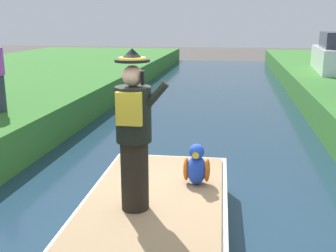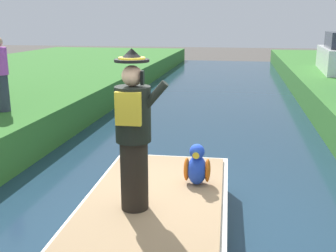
{
  "view_description": "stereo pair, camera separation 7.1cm",
  "coord_description": "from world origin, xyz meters",
  "px_view_note": "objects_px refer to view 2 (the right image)",
  "views": [
    {
      "loc": [
        0.9,
        -4.84,
        2.85
      ],
      "look_at": [
        0.14,
        -0.16,
        1.61
      ],
      "focal_mm": 43.45,
      "sensor_mm": 36.0,
      "label": 1
    },
    {
      "loc": [
        0.97,
        -4.83,
        2.85
      ],
      "look_at": [
        0.14,
        -0.16,
        1.61
      ],
      "focal_mm": 43.45,
      "sensor_mm": 36.0,
      "label": 2
    }
  ],
  "objects_px": {
    "parrot_plush": "(197,167)",
    "person_bystander": "(1,74)",
    "boat": "(150,233)",
    "person_pirate": "(134,132)"
  },
  "relations": [
    {
      "from": "boat",
      "to": "person_bystander",
      "type": "distance_m",
      "value": 5.68
    },
    {
      "from": "boat",
      "to": "person_bystander",
      "type": "bearing_deg",
      "value": 137.84
    },
    {
      "from": "boat",
      "to": "person_pirate",
      "type": "xyz_separation_m",
      "value": [
        -0.18,
        0.01,
        1.23
      ]
    },
    {
      "from": "person_pirate",
      "to": "parrot_plush",
      "type": "xyz_separation_m",
      "value": [
        0.63,
        0.84,
        -0.68
      ]
    },
    {
      "from": "person_pirate",
      "to": "parrot_plush",
      "type": "relative_size",
      "value": 3.25
    },
    {
      "from": "boat",
      "to": "parrot_plush",
      "type": "bearing_deg",
      "value": 61.73
    },
    {
      "from": "boat",
      "to": "person_pirate",
      "type": "bearing_deg",
      "value": 176.71
    },
    {
      "from": "person_pirate",
      "to": "person_bystander",
      "type": "distance_m",
      "value": 5.39
    },
    {
      "from": "person_pirate",
      "to": "person_bystander",
      "type": "relative_size",
      "value": 1.16
    },
    {
      "from": "parrot_plush",
      "to": "person_bystander",
      "type": "xyz_separation_m",
      "value": [
        -4.55,
        2.85,
        0.77
      ]
    }
  ]
}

